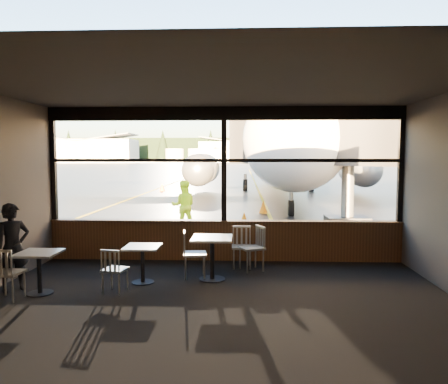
# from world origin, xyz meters

# --- Properties ---
(ground_plane) EXTENTS (520.00, 520.00, 0.00)m
(ground_plane) POSITION_xyz_m (0.00, 120.00, 0.00)
(ground_plane) COLOR black
(ground_plane) RESTS_ON ground
(carpet_floor) EXTENTS (8.00, 6.00, 0.01)m
(carpet_floor) POSITION_xyz_m (0.00, -3.00, 0.01)
(carpet_floor) COLOR black
(carpet_floor) RESTS_ON ground
(ceiling) EXTENTS (8.00, 6.00, 0.04)m
(ceiling) POSITION_xyz_m (0.00, -3.00, 3.50)
(ceiling) COLOR #38332D
(ceiling) RESTS_ON ground
(wall_back) EXTENTS (8.00, 0.04, 3.50)m
(wall_back) POSITION_xyz_m (0.00, -6.00, 1.75)
(wall_back) COLOR #4C433D
(wall_back) RESTS_ON ground
(window_sill) EXTENTS (8.00, 0.28, 0.90)m
(window_sill) POSITION_xyz_m (0.00, 0.00, 0.45)
(window_sill) COLOR #56311A
(window_sill) RESTS_ON ground
(window_header) EXTENTS (8.00, 0.18, 0.30)m
(window_header) POSITION_xyz_m (0.00, 0.00, 3.35)
(window_header) COLOR black
(window_header) RESTS_ON ground
(mullion_left) EXTENTS (0.12, 0.12, 2.60)m
(mullion_left) POSITION_xyz_m (-3.95, 0.00, 2.20)
(mullion_left) COLOR black
(mullion_left) RESTS_ON ground
(mullion_centre) EXTENTS (0.12, 0.12, 2.60)m
(mullion_centre) POSITION_xyz_m (0.00, 0.00, 2.20)
(mullion_centre) COLOR black
(mullion_centre) RESTS_ON ground
(mullion_right) EXTENTS (0.12, 0.12, 2.60)m
(mullion_right) POSITION_xyz_m (3.95, 0.00, 2.20)
(mullion_right) COLOR black
(mullion_right) RESTS_ON ground
(window_transom) EXTENTS (8.00, 0.10, 0.08)m
(window_transom) POSITION_xyz_m (0.00, 0.00, 2.30)
(window_transom) COLOR black
(window_transom) RESTS_ON ground
(airliner) EXTENTS (31.35, 37.12, 11.00)m
(airliner) POSITION_xyz_m (2.83, 19.82, 5.50)
(airliner) COLOR white
(airliner) RESTS_ON ground_plane
(jet_bridge) EXTENTS (8.67, 10.59, 4.62)m
(jet_bridge) POSITION_xyz_m (3.60, 5.50, 2.31)
(jet_bridge) COLOR #2C2C2F
(jet_bridge) RESTS_ON ground_plane
(cafe_table_near) EXTENTS (0.77, 0.77, 0.84)m
(cafe_table_near) POSITION_xyz_m (-0.16, -1.64, 0.42)
(cafe_table_near) COLOR #AAA49D
(cafe_table_near) RESTS_ON carpet_floor
(cafe_table_mid) EXTENTS (0.65, 0.65, 0.71)m
(cafe_table_mid) POSITION_xyz_m (-1.45, -1.90, 0.35)
(cafe_table_mid) COLOR #9F9A92
(cafe_table_mid) RESTS_ON carpet_floor
(cafe_table_left) EXTENTS (0.68, 0.68, 0.74)m
(cafe_table_left) POSITION_xyz_m (-3.08, -2.65, 0.37)
(cafe_table_left) COLOR #A7A099
(cafe_table_left) RESTS_ON carpet_floor
(chair_near_e) EXTENTS (0.69, 0.69, 0.95)m
(chair_near_e) POSITION_xyz_m (0.62, -0.91, 0.47)
(chair_near_e) COLOR #A9A599
(chair_near_e) RESTS_ON carpet_floor
(chair_near_w) EXTENTS (0.57, 0.57, 0.93)m
(chair_near_w) POSITION_xyz_m (-0.51, -1.49, 0.47)
(chair_near_w) COLOR #AAA499
(chair_near_w) RESTS_ON carpet_floor
(chair_near_n) EXTENTS (0.50, 0.50, 0.89)m
(chair_near_n) POSITION_xyz_m (0.41, -0.69, 0.45)
(chair_near_n) COLOR beige
(chair_near_n) RESTS_ON carpet_floor
(chair_mid_s) EXTENTS (0.51, 0.51, 0.80)m
(chair_mid_s) POSITION_xyz_m (-1.80, -2.48, 0.40)
(chair_mid_s) COLOR beige
(chair_mid_s) RESTS_ON carpet_floor
(chair_left_s) EXTENTS (0.52, 0.52, 0.90)m
(chair_left_s) POSITION_xyz_m (-3.45, -2.96, 0.45)
(chair_left_s) COLOR #BBB6A9
(chair_left_s) RESTS_ON carpet_floor
(passenger) EXTENTS (0.67, 0.67, 1.57)m
(passenger) POSITION_xyz_m (-3.63, -2.47, 0.78)
(passenger) COLOR black
(passenger) RESTS_ON carpet_floor
(ground_crew) EXTENTS (0.89, 0.74, 1.64)m
(ground_crew) POSITION_xyz_m (-1.47, 3.92, 0.82)
(ground_crew) COLOR #BFF219
(ground_crew) RESTS_ON ground_plane
(cone_nose) EXTENTS (0.38, 0.38, 0.53)m
(cone_nose) POSITION_xyz_m (1.29, 8.57, 0.26)
(cone_nose) COLOR #E95707
(cone_nose) RESTS_ON ground_plane
(cone_wing) EXTENTS (0.40, 0.40, 0.56)m
(cone_wing) POSITION_xyz_m (-5.25, 20.33, 0.28)
(cone_wing) COLOR #FF5008
(cone_wing) RESTS_ON ground_plane
(hangar_left) EXTENTS (45.00, 18.00, 11.00)m
(hangar_left) POSITION_xyz_m (-70.00, 180.00, 5.50)
(hangar_left) COLOR silver
(hangar_left) RESTS_ON ground_plane
(hangar_mid) EXTENTS (38.00, 15.00, 10.00)m
(hangar_mid) POSITION_xyz_m (0.00, 185.00, 5.00)
(hangar_mid) COLOR silver
(hangar_mid) RESTS_ON ground_plane
(hangar_right) EXTENTS (50.00, 20.00, 12.00)m
(hangar_right) POSITION_xyz_m (60.00, 178.00, 6.00)
(hangar_right) COLOR silver
(hangar_right) RESTS_ON ground_plane
(fuel_tank_a) EXTENTS (8.00, 8.00, 6.00)m
(fuel_tank_a) POSITION_xyz_m (-30.00, 182.00, 3.00)
(fuel_tank_a) COLOR silver
(fuel_tank_a) RESTS_ON ground_plane
(fuel_tank_b) EXTENTS (8.00, 8.00, 6.00)m
(fuel_tank_b) POSITION_xyz_m (-20.00, 182.00, 3.00)
(fuel_tank_b) COLOR silver
(fuel_tank_b) RESTS_ON ground_plane
(fuel_tank_c) EXTENTS (8.00, 8.00, 6.00)m
(fuel_tank_c) POSITION_xyz_m (-10.00, 182.00, 3.00)
(fuel_tank_c) COLOR silver
(fuel_tank_c) RESTS_ON ground_plane
(treeline) EXTENTS (360.00, 3.00, 12.00)m
(treeline) POSITION_xyz_m (0.00, 210.00, 6.00)
(treeline) COLOR black
(treeline) RESTS_ON ground_plane
(cone_extra) EXTENTS (0.31, 0.31, 0.44)m
(cone_extra) POSITION_xyz_m (0.47, 5.45, 0.22)
(cone_extra) COLOR orange
(cone_extra) RESTS_ON ground_plane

